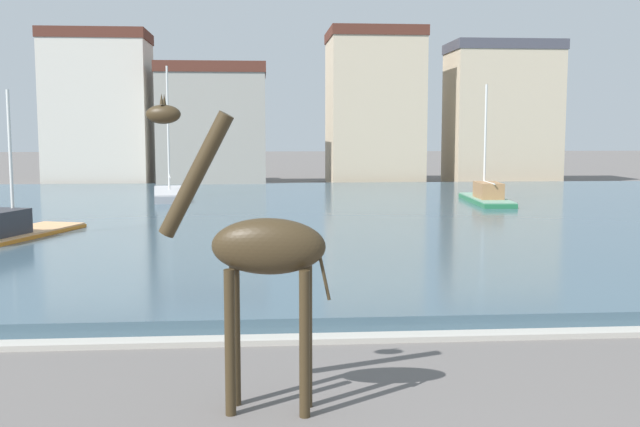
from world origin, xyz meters
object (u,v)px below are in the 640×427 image
at_px(sailboat_grey, 170,196).
at_px(sailboat_green, 484,200).
at_px(sailboat_orange, 12,236).
at_px(giraffe_statue, 259,252).

distance_m(sailboat_grey, sailboat_green, 18.27).
bearing_deg(sailboat_orange, giraffe_statue, -61.40).
height_order(giraffe_statue, sailboat_green, sailboat_green).
xyz_separation_m(giraffe_statue, sailboat_orange, (-9.06, 16.63, -2.02)).
xyz_separation_m(sailboat_green, sailboat_orange, (-21.39, -12.26, -0.04)).
xyz_separation_m(giraffe_statue, sailboat_grey, (-5.37, 33.44, -2.03)).
xyz_separation_m(sailboat_grey, sailboat_orange, (-3.69, -16.82, 0.02)).
bearing_deg(sailboat_green, sailboat_grey, 165.57).
relative_size(sailboat_grey, sailboat_orange, 0.96).
xyz_separation_m(giraffe_statue, sailboat_green, (12.32, 28.89, -1.98)).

